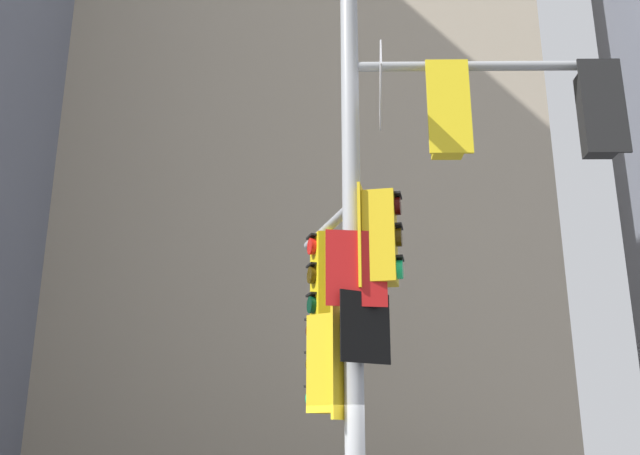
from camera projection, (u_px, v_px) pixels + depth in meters
signal_pole_assembly at (399, 240)px, 7.63m from camera, size 3.73×2.44×7.27m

